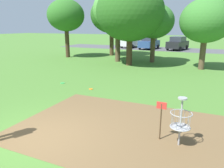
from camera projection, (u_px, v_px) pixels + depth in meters
ground_plane at (36, 139)px, 6.24m from camera, size 160.00×160.00×0.00m
dirt_tee_pad at (121, 128)px, 6.95m from camera, size 6.69×4.86×0.01m
disc_golf_basket at (178, 119)px, 5.79m from camera, size 0.98×0.58×1.39m
frisbee_near_basket at (63, 83)px, 12.42m from camera, size 0.26×0.26×0.02m
frisbee_by_tee at (91, 89)px, 11.24m from camera, size 0.22×0.22×0.02m
tree_near_left at (66, 16)px, 21.89m from camera, size 3.78×3.78×5.90m
tree_near_right at (112, 15)px, 23.34m from camera, size 4.63×4.63×6.38m
tree_mid_left at (130, 12)px, 17.13m from camera, size 5.47×5.47×6.63m
tree_mid_center at (206, 21)px, 15.56m from camera, size 3.77×3.77×5.21m
tree_mid_right at (118, 10)px, 18.99m from camera, size 4.45×4.45×6.55m
tree_far_left at (154, 21)px, 18.84m from camera, size 3.54×3.54×5.15m
parking_lot_strip at (175, 50)px, 30.55m from camera, size 36.00×6.00×0.01m
parked_car_leftmost at (131, 41)px, 33.43m from camera, size 2.35×4.38×1.84m
parked_car_center_left at (149, 43)px, 31.09m from camera, size 2.37×4.40×1.84m
parked_car_center_right at (178, 43)px, 29.85m from camera, size 2.69×4.50×1.84m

